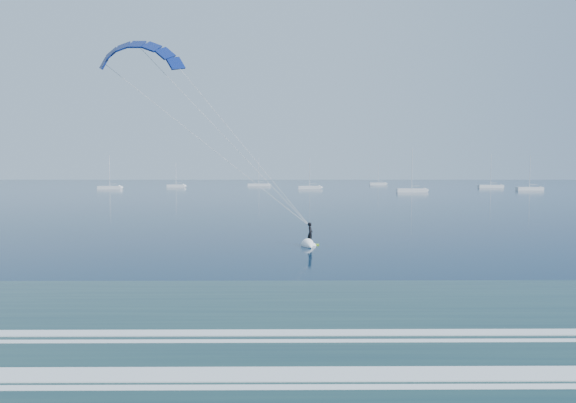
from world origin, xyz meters
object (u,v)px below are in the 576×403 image
(sailboat_4, at_px, (378,184))
(sailboat_8, at_px, (110,187))
(sailboat_2, at_px, (259,185))
(sailboat_3, at_px, (310,187))
(sailboat_7, at_px, (412,190))
(kitesurfer_rig, at_px, (224,136))
(sailboat_1, at_px, (176,186))
(sailboat_6, at_px, (530,188))
(sailboat_5, at_px, (491,186))

(sailboat_4, xyz_separation_m, sailboat_8, (-113.01, -67.09, 0.02))
(sailboat_2, distance_m, sailboat_4, 63.84)
(sailboat_3, relative_size, sailboat_4, 1.04)
(sailboat_8, bearing_deg, sailboat_7, -16.49)
(kitesurfer_rig, xyz_separation_m, sailboat_2, (-6.90, 194.59, -8.34))
(sailboat_2, relative_size, sailboat_3, 1.12)
(kitesurfer_rig, height_order, sailboat_8, kitesurfer_rig)
(sailboat_1, distance_m, sailboat_8, 30.74)
(kitesurfer_rig, relative_size, sailboat_6, 1.56)
(sailboat_4, bearing_deg, sailboat_3, -120.17)
(sailboat_5, bearing_deg, sailboat_7, -132.62)
(kitesurfer_rig, distance_m, sailboat_5, 190.65)
(sailboat_7, distance_m, sailboat_8, 110.16)
(sailboat_7, bearing_deg, sailboat_1, 147.46)
(kitesurfer_rig, height_order, sailboat_4, kitesurfer_rig)
(sailboat_3, height_order, sailboat_7, sailboat_7)
(sailboat_4, height_order, sailboat_5, sailboat_5)
(sailboat_1, height_order, sailboat_6, sailboat_6)
(sailboat_1, xyz_separation_m, sailboat_5, (130.24, -6.41, 0.02))
(sailboat_3, bearing_deg, sailboat_6, -12.14)
(sailboat_2, relative_size, sailboat_7, 0.97)
(sailboat_1, xyz_separation_m, sailboat_6, (131.13, -37.96, 0.01))
(sailboat_2, bearing_deg, sailboat_6, -30.81)
(sailboat_3, xyz_separation_m, sailboat_5, (75.02, 15.22, 0.01))
(sailboat_4, bearing_deg, kitesurfer_rig, -103.51)
(sailboat_1, distance_m, sailboat_4, 102.86)
(sailboat_2, height_order, sailboat_3, sailboat_2)
(sailboat_1, xyz_separation_m, sailboat_8, (-19.86, -23.46, 0.02))
(sailboat_1, height_order, sailboat_2, sailboat_2)
(sailboat_4, bearing_deg, sailboat_6, -65.04)
(sailboat_4, bearing_deg, sailboat_8, -149.30)
(sailboat_3, relative_size, sailboat_5, 0.88)
(sailboat_3, distance_m, sailboat_7, 45.04)
(sailboat_8, bearing_deg, sailboat_1, 49.75)
(kitesurfer_rig, height_order, sailboat_3, kitesurfer_rig)
(sailboat_7, relative_size, sailboat_8, 1.08)
(kitesurfer_rig, relative_size, sailboat_1, 1.80)
(sailboat_2, xyz_separation_m, sailboat_7, (51.95, -74.78, 0.01))
(sailboat_1, xyz_separation_m, sailboat_3, (55.22, -21.63, 0.01))
(sailboat_3, bearing_deg, sailboat_8, -178.60)
(sailboat_6, xyz_separation_m, sailboat_8, (-150.99, 14.50, 0.01))
(sailboat_5, bearing_deg, kitesurfer_rig, -118.03)
(kitesurfer_rig, bearing_deg, sailboat_5, 61.97)
(sailboat_5, bearing_deg, sailboat_6, -88.38)
(sailboat_7, bearing_deg, sailboat_8, 163.51)
(kitesurfer_rig, relative_size, sailboat_8, 1.47)
(kitesurfer_rig, bearing_deg, sailboat_2, 92.03)
(sailboat_2, bearing_deg, sailboat_8, -140.96)
(sailboat_1, height_order, sailboat_7, sailboat_7)
(sailboat_2, distance_m, sailboat_7, 91.06)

